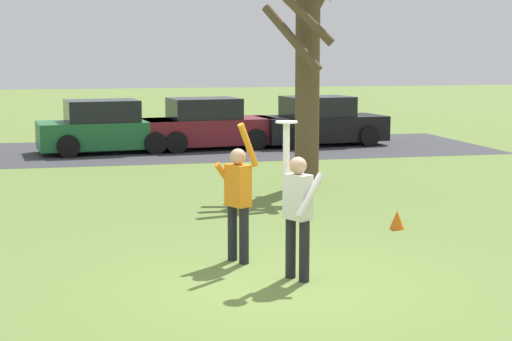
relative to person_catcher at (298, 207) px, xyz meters
name	(u,v)px	position (x,y,z in m)	size (l,w,h in m)	color
ground_plane	(282,284)	(-0.25, -0.18, -0.98)	(120.00, 120.00, 0.00)	olive
person_catcher	(298,207)	(0.00, 0.00, 0.00)	(0.51, 0.59, 2.08)	black
person_defender	(238,195)	(-0.58, 1.08, 0.00)	(0.60, 0.66, 2.04)	black
frisbee_disc	(286,122)	(-0.11, 0.20, 1.11)	(0.29, 0.29, 0.02)	white
parked_car_green	(106,129)	(-1.88, 14.76, -0.25)	(4.28, 2.39, 1.59)	#1E6633
parked_car_maroon	(208,126)	(1.28, 15.12, -0.25)	(4.28, 2.39, 1.59)	maroon
parked_car_black	(320,123)	(5.04, 15.30, -0.25)	(4.28, 2.39, 1.59)	black
parking_strip	(219,149)	(1.59, 14.91, -0.98)	(16.92, 6.40, 0.01)	#38383D
bare_tree_tall	(308,61)	(2.24, 7.26, 1.82)	(1.99, 1.98, 5.71)	brown
field_cone_orange	(397,220)	(2.52, 2.66, -0.82)	(0.26, 0.26, 0.32)	orange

